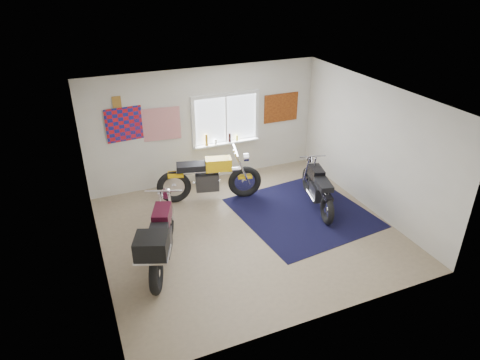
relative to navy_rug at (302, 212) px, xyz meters
name	(u,v)px	position (x,y,z in m)	size (l,w,h in m)	color
ground	(248,231)	(-1.33, -0.19, -0.01)	(5.50, 5.50, 0.00)	#9E896B
room_shell	(249,155)	(-1.33, -0.19, 1.63)	(5.50, 5.50, 5.50)	white
navy_rug	(302,212)	(0.00, 0.00, 0.00)	(2.50, 2.60, 0.01)	black
window_assembly	(226,123)	(-0.83, 2.28, 1.36)	(1.66, 0.17, 1.26)	white
oil_bottles	(218,139)	(-1.06, 2.21, 1.01)	(0.83, 0.07, 0.28)	#976A15
flag_display	(117,102)	(-3.23, 2.29, 2.14)	(1.60, 0.10, 1.17)	red
triumph_poster	(281,108)	(0.62, 2.29, 1.54)	(0.90, 0.03, 0.70)	#A54C14
yellow_triumph	(209,179)	(-1.61, 1.32, 0.51)	(2.28, 0.82, 1.16)	black
black_chrome_bike	(318,189)	(0.41, 0.12, 0.43)	(0.71, 1.90, 0.99)	black
maroon_tourer	(160,239)	(-3.15, -0.63, 0.58)	(1.15, 2.17, 1.13)	black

